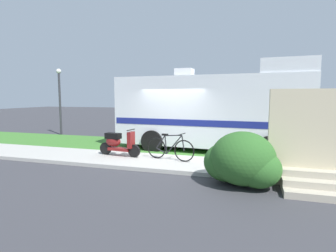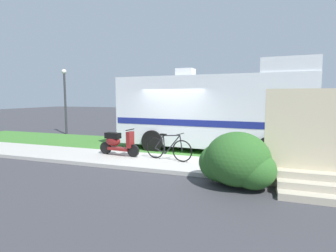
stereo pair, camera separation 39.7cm
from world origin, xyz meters
The scene contains 11 objects.
ground_plane centered at (0.00, 0.00, 0.00)m, with size 80.00×80.00×0.00m, color #38383D.
sidewalk centered at (0.00, -1.20, 0.06)m, with size 24.00×2.00×0.12m.
grass_strip centered at (0.00, 1.50, 0.04)m, with size 24.00×3.40×0.08m.
motorhome_rv centered at (1.38, 1.52, 1.66)m, with size 7.53×3.03×3.50m.
scooter centered at (-1.65, -0.92, 0.58)m, with size 1.62×0.51×0.97m.
bicycle centered at (0.30, -1.02, 0.51)m, with size 1.72×0.53×0.91m.
pickup_truck_near centered at (2.87, 5.93, 0.94)m, with size 5.45×2.25×1.74m.
pickup_truck_far centered at (-0.19, 9.56, 1.00)m, with size 5.88×2.32×1.88m.
porch_steps centered at (4.26, -2.29, 0.97)m, with size 2.00×1.26×2.40m.
bush_by_porch centered at (2.64, -2.69, 0.63)m, with size 1.88×1.41×1.33m.
street_lamp_post centered at (-7.63, 3.60, 2.33)m, with size 0.28×0.28×3.78m.
Camera 1 is at (2.78, -9.41, 2.21)m, focal length 28.77 mm.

